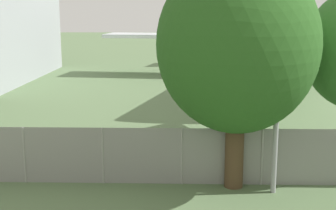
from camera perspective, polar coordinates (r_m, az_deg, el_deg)
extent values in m
cylinder|color=gray|center=(15.88, -17.10, -5.85)|extent=(0.07, 0.07, 1.86)
cylinder|color=gray|center=(15.26, -7.96, -6.14)|extent=(0.07, 0.07, 1.86)
cylinder|color=gray|center=(15.05, 1.70, -6.27)|extent=(0.07, 0.07, 1.86)
cylinder|color=gray|center=(15.27, 11.35, -6.24)|extent=(0.07, 0.07, 1.86)
cube|color=gray|center=(15.05, 1.70, -6.27)|extent=(56.00, 0.01, 1.86)
cylinder|color=white|center=(38.13, 13.54, 8.92)|extent=(11.18, 28.50, 4.32)
cone|color=white|center=(21.86, 11.58, 7.40)|extent=(5.26, 5.26, 4.32)
cone|color=white|center=(54.96, 14.35, 9.54)|extent=(5.11, 6.20, 3.89)
cube|color=white|center=(40.83, 1.42, 8.45)|extent=(13.10, 5.34, 0.30)
cylinder|color=#939399|center=(40.85, 4.16, 6.85)|extent=(2.85, 4.25, 1.95)
cube|color=white|center=(50.96, 14.23, 9.91)|extent=(10.07, 5.70, 0.20)
cylinder|color=#2D2D33|center=(29.27, 12.44, 2.18)|extent=(0.24, 0.24, 1.90)
cylinder|color=#2D2D33|center=(29.38, 12.38, 0.89)|extent=(0.43, 0.62, 0.56)
cylinder|color=#2D2D33|center=(39.75, 17.17, 4.31)|extent=(0.24, 0.24, 1.90)
cylinder|color=#2D2D33|center=(39.83, 17.11, 3.35)|extent=(0.43, 0.62, 0.56)
cylinder|color=#2D2D33|center=(39.97, 9.70, 4.69)|extent=(0.24, 0.24, 1.90)
cylinder|color=#2D2D33|center=(40.05, 9.66, 3.74)|extent=(0.43, 0.62, 0.56)
cylinder|color=#4C3823|center=(14.89, 8.09, -5.44)|extent=(0.59, 0.59, 2.42)
ellipsoid|color=#28561E|center=(14.29, 8.46, 7.31)|extent=(4.90, 4.90, 5.39)
cylinder|color=#99999E|center=(14.15, 13.28, 3.02)|extent=(0.16, 0.16, 7.02)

